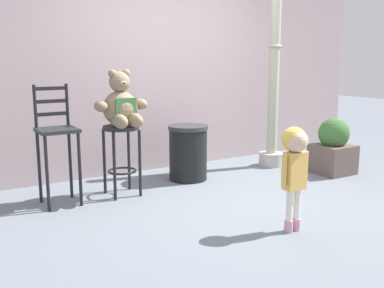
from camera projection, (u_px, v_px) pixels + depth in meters
The scene contains 9 objects.
ground_plane at pixel (241, 201), 4.57m from camera, with size 24.00×24.00×0.00m, color slate.
building_wall at pixel (156, 17), 5.75m from camera, with size 6.85×0.30×3.95m, color #B29E9F.
bar_stool_with_teddy at pixel (121, 146), 4.70m from camera, with size 0.38×0.38×0.75m.
teddy_bear at pixel (121, 106), 4.60m from camera, with size 0.57×0.51×0.59m.
child_walking at pixel (295, 156), 3.67m from camera, with size 0.28×0.23×0.90m.
trash_bin at pixel (188, 152), 5.35m from camera, with size 0.48×0.48×0.66m.
lamppost at pixel (273, 86), 5.91m from camera, with size 0.33×0.33×2.78m.
bar_chair_empty at pixel (57, 138), 4.39m from camera, with size 0.37×0.37×1.20m.
planter_with_shrub at pixel (333, 148), 5.66m from camera, with size 0.46×0.46×0.71m.
Camera 1 is at (-2.74, -3.45, 1.44)m, focal length 41.48 mm.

